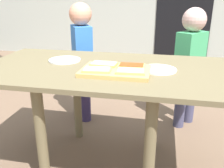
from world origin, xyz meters
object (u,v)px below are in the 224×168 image
Objects in this scene: pizza_slice_far_left at (103,64)px; plate_white_right at (158,69)px; plate_white_left at (65,60)px; child_right at (190,60)px; cutting_board at (116,71)px; pizza_slice_near_left at (97,70)px; pizza_slice_near_right at (131,71)px; pizza_slice_far_right at (131,66)px; dining_table at (105,82)px; child_left at (82,54)px.

plate_white_right is at bearing 6.19° from pizza_slice_far_left.
child_right reaches higher than plate_white_left.
cutting_board is at bearing -26.38° from plate_white_left.
pizza_slice_near_left is 0.35m from plate_white_right.
pizza_slice_far_right is (-0.01, 0.10, 0.00)m from pizza_slice_near_right.
plate_white_left is (-0.29, 0.09, 0.10)m from dining_table.
pizza_slice_near_left is 0.37m from plate_white_left.
pizza_slice_near_left is 0.85m from child_left.
pizza_slice_far_right is 0.15× the size of child_left.
dining_table is at bearing 166.27° from pizza_slice_far_right.
dining_table is 0.32m from plate_white_right.
pizza_slice_near_left is 0.16× the size of child_right.
cutting_board is at bearing 32.92° from pizza_slice_near_left.
child_right is (0.55, 0.68, -0.00)m from dining_table.
pizza_slice_near_right is 1.03× the size of pizza_slice_far_right.
dining_table is 7.42× the size of plate_white_left.
pizza_slice_near_left is 0.18m from pizza_slice_near_right.
pizza_slice_near_right is at bearing -134.47° from plate_white_right.
plate_white_right is (0.14, 0.14, -0.02)m from pizza_slice_near_right.
pizza_slice_near_right is at bearing -26.91° from plate_white_left.
child_right is at bearing 56.16° from pizza_slice_near_left.
cutting_board is at bearing -145.44° from pizza_slice_far_right.
child_left is 1.03× the size of child_right.
child_left reaches higher than child_right.
cutting_board reaches higher than dining_table.
pizza_slice_far_left is 0.76× the size of plate_white_right.
plate_white_left and plate_white_right have the same top height.
cutting_board is 0.36× the size of child_left.
child_right is (0.24, 0.68, -0.10)m from plate_white_right.
child_left is at bearing 119.43° from dining_table.
pizza_slice_near_left is 1.04× the size of pizza_slice_far_right.
plate_white_right is at bearing 45.53° from pizza_slice_near_right.
pizza_slice_near_right is 0.91m from child_right.
dining_table is at bearing 139.89° from pizza_slice_near_right.
pizza_slice_near_right is 0.15× the size of child_right.
child_left is at bearing 127.60° from pizza_slice_far_right.
pizza_slice_far_left is at bearing -23.47° from plate_white_left.
plate_white_right is (0.60, -0.09, 0.00)m from plate_white_left.
pizza_slice_near_right is (0.18, 0.01, 0.00)m from pizza_slice_near_left.
pizza_slice_far_right is 0.15× the size of child_right.
pizza_slice_far_right is (0.16, -0.01, 0.00)m from pizza_slice_far_left.
plate_white_right is (0.23, 0.09, -0.01)m from cutting_board.
plate_white_left is 0.54m from child_left.
pizza_slice_near_left is at bearing -176.77° from pizza_slice_near_right.
dining_table is at bearing 86.11° from pizza_slice_near_left.
child_left is at bearing 113.79° from pizza_slice_near_left.
dining_table is 0.16m from cutting_board.
pizza_slice_near_left is 0.77× the size of plate_white_left.
cutting_board is 0.37× the size of child_right.
pizza_slice_far_left is at bearing 147.81° from pizza_slice_near_right.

